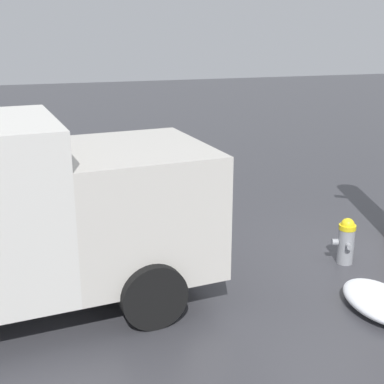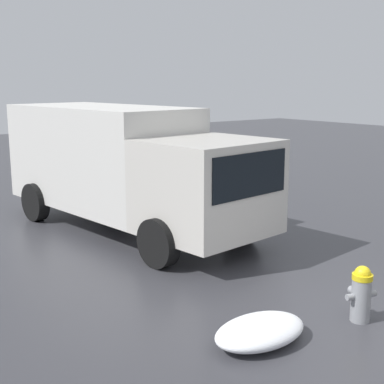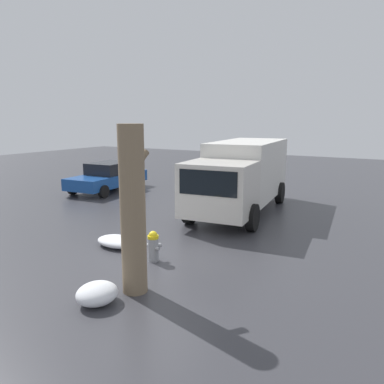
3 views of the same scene
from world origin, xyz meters
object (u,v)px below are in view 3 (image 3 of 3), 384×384
object	(u,v)px
fire_hydrant	(153,246)
parked_car	(109,176)
tree_trunk	(133,210)
delivery_truck	(242,174)

from	to	relation	value
fire_hydrant	parked_car	xyz separation A→B (m)	(6.71, 7.65, 0.32)
tree_trunk	parked_car	xyz separation A→B (m)	(8.30, 8.32, -1.03)
fire_hydrant	parked_car	world-z (taller)	parked_car
fire_hydrant	parked_car	bearing A→B (deg)	66.15
fire_hydrant	tree_trunk	distance (m)	2.19
fire_hydrant	tree_trunk	xyz separation A→B (m)	(-1.58, -0.67, 1.36)
tree_trunk	parked_car	distance (m)	11.80
tree_trunk	delivery_truck	world-z (taller)	tree_trunk
fire_hydrant	parked_car	distance (m)	10.18
parked_car	fire_hydrant	bearing A→B (deg)	133.92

